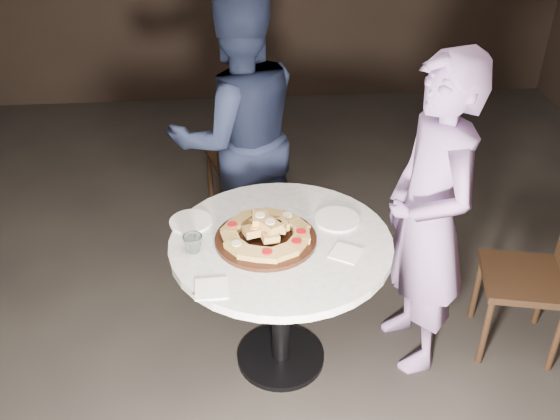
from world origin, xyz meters
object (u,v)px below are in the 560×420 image
serving_board (266,239)px  chair_right (546,269)px  chair_far (242,153)px  diner_navy (238,136)px  water_glass (193,244)px  diner_teal (428,221)px  table (281,264)px  focaccia_pile (266,231)px

serving_board → chair_right: size_ratio=0.53×
chair_far → diner_navy: diner_navy is taller
water_glass → diner_teal: bearing=4.4°
water_glass → serving_board: bearing=8.8°
water_glass → chair_right: bearing=2.1°
chair_far → diner_teal: size_ratio=0.51×
water_glass → diner_navy: size_ratio=0.05×
table → chair_far: (-0.15, 1.41, -0.14)m
chair_right → diner_navy: 1.79m
serving_board → diner_navy: diner_navy is taller
serving_board → diner_teal: size_ratio=0.28×
chair_right → diner_navy: bearing=-108.9°
focaccia_pile → diner_navy: bearing=96.3°
table → chair_right: size_ratio=1.33×
diner_teal → water_glass: bearing=-94.2°
table → diner_navy: bearing=100.4°
serving_board → focaccia_pile: focaccia_pile is taller
water_glass → table: bearing=7.8°
focaccia_pile → water_glass: focaccia_pile is taller
table → diner_navy: diner_navy is taller
water_glass → chair_far: (0.25, 1.46, -0.33)m
water_glass → chair_right: chair_right is taller
focaccia_pile → chair_right: bearing=0.5°
chair_right → table: bearing=-76.8°
table → water_glass: (-0.40, -0.05, 0.18)m
table → chair_right: bearing=0.5°
chair_far → water_glass: bearing=64.9°
serving_board → chair_right: bearing=0.6°
water_glass → diner_navy: bearing=77.1°
diner_navy → chair_far: bearing=-108.6°
table → diner_teal: diner_teal is taller
chair_far → table: bearing=80.5°
water_glass → chair_far: 1.52m
focaccia_pile → water_glass: size_ratio=4.75×
table → chair_right: chair_right is taller
table → focaccia_pile: (-0.07, -0.00, 0.20)m
water_glass → focaccia_pile: bearing=8.8°
serving_board → water_glass: bearing=-171.2°
diner_navy → focaccia_pile: bearing=80.5°
diner_navy → diner_teal: diner_navy is taller
chair_far → diner_teal: bearing=105.8°
focaccia_pile → chair_far: focaccia_pile is taller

